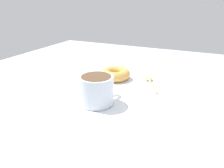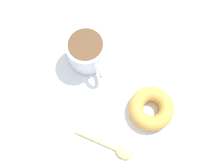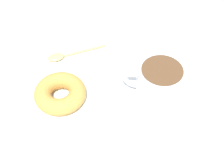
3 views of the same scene
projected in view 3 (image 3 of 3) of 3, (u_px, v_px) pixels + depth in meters
The scene contains 5 objects.
ground_plane at pixel (105, 87), 63.80cm from camera, with size 120.00×120.00×2.00cm, color #B2BCC6.
napkin at pixel (112, 91), 61.62cm from camera, with size 31.45×31.45×0.30cm, color white.
coffee_cup at pixel (159, 83), 57.82cm from camera, with size 11.59×8.71×7.37cm.
donut at pixel (60, 93), 58.98cm from camera, with size 9.86×9.86×3.26cm, color gold.
spoon at pixel (64, 55), 67.36cm from camera, with size 12.44×7.41×0.90cm.
Camera 3 is at (6.38, -40.36, 48.03)cm, focal length 50.00 mm.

